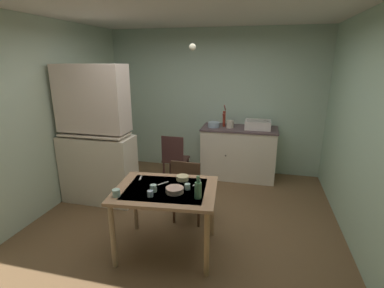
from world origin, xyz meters
name	(u,v)px	position (x,y,z in m)	size (l,w,h in m)	color
ground_plane	(183,227)	(0.00, 0.00, 0.00)	(5.39, 5.39, 0.00)	brown
wall_back	(214,102)	(0.00, 2.24, 1.33)	(4.10, 0.10, 2.66)	#B5CCB6
wall_left	(35,120)	(-2.05, 0.00, 1.33)	(0.10, 4.49, 2.66)	beige
wall_right	(376,140)	(2.05, 0.00, 1.33)	(0.10, 4.49, 2.66)	#B0D0B3
ceiling_slab	(180,0)	(0.00, 0.00, 2.71)	(4.10, 4.49, 0.10)	silver
hutch_cabinet	(96,141)	(-1.44, 0.44, 0.96)	(1.09, 0.46, 2.05)	beige
counter_cabinet	(238,153)	(0.54, 1.87, 0.47)	(1.33, 0.64, 0.93)	beige
sink_basin	(258,125)	(0.85, 1.87, 1.01)	(0.44, 0.34, 0.15)	white
hand_pump	(224,117)	(0.25, 1.92, 1.10)	(0.05, 0.27, 0.39)	maroon
mixing_bowl_counter	(214,125)	(0.08, 1.82, 0.98)	(0.21, 0.21, 0.09)	#9EB2C6
stoneware_crock	(230,124)	(0.37, 1.83, 1.00)	(0.13, 0.13, 0.13)	beige
dining_table	(166,197)	(-0.05, -0.48, 0.67)	(1.17, 0.94, 0.77)	tan
chair_far_side	(188,188)	(0.03, 0.17, 0.48)	(0.42, 0.42, 0.89)	#4D301D
chair_by_counter	(175,158)	(-0.50, 1.31, 0.47)	(0.41, 0.41, 0.88)	#472924
serving_bowl_wide	(183,178)	(0.07, -0.21, 0.79)	(0.14, 0.14, 0.05)	beige
soup_bowl_small	(175,190)	(0.07, -0.54, 0.79)	(0.19, 0.19, 0.06)	tan
teacup_mint	(187,187)	(0.18, -0.44, 0.80)	(0.06, 0.06, 0.06)	#ADD1C1
mug_tall	(153,188)	(-0.15, -0.58, 0.81)	(0.07, 0.07, 0.08)	#ADD1C1
teacup_cream	(150,194)	(-0.14, -0.69, 0.80)	(0.06, 0.06, 0.06)	#9EB2C6
mug_dark	(116,193)	(-0.48, -0.77, 0.81)	(0.08, 0.08, 0.08)	#ADD1C1
glass_bottle	(198,189)	(0.34, -0.61, 0.86)	(0.07, 0.07, 0.24)	#4C7F56
table_knife	(197,183)	(0.25, -0.26, 0.77)	(0.19, 0.02, 0.01)	silver
teaspoon_near_bowl	(163,183)	(-0.12, -0.36, 0.77)	(0.15, 0.02, 0.01)	beige
teaspoon_by_cup	(198,192)	(0.31, -0.48, 0.77)	(0.13, 0.02, 0.01)	beige
serving_spoon	(141,178)	(-0.43, -0.28, 0.77)	(0.12, 0.02, 0.01)	beige
pendant_bulb	(193,47)	(0.06, 0.28, 2.25)	(0.08, 0.08, 0.08)	#F9EFCC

